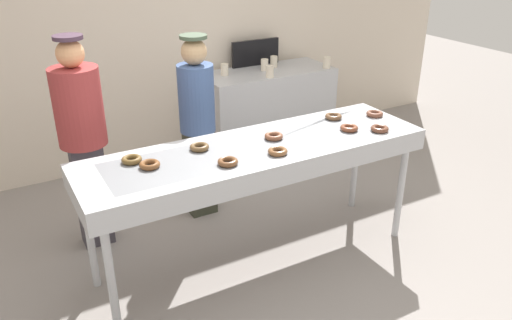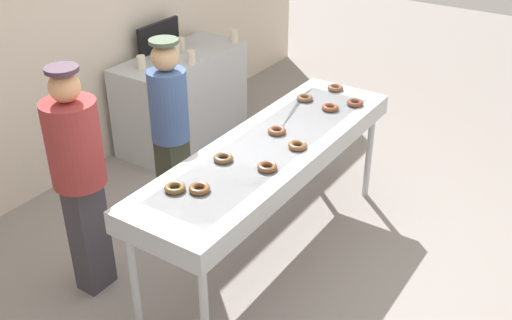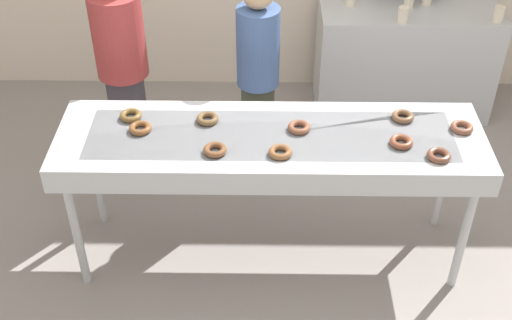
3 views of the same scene
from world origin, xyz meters
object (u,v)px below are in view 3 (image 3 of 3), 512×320
at_px(chocolate_donut_1, 439,155).
at_px(chocolate_donut_6, 215,150).
at_px(fryer_conveyor, 270,146).
at_px(chocolate_donut_0, 207,119).
at_px(chocolate_donut_8, 401,142).
at_px(chocolate_donut_2, 131,115).
at_px(paper_cup_0, 403,15).
at_px(paper_cup_4, 499,14).
at_px(prep_counter, 403,59).
at_px(worker_baker, 122,60).
at_px(chocolate_donut_4, 462,127).
at_px(chocolate_donut_9, 140,128).
at_px(chocolate_donut_3, 403,116).
at_px(chocolate_donut_5, 299,127).
at_px(paper_cup_3, 409,0).
at_px(chocolate_donut_7, 280,152).
at_px(worker_assistant, 258,71).

bearing_deg(chocolate_donut_1, chocolate_donut_6, 178.36).
relative_size(fryer_conveyor, chocolate_donut_0, 18.82).
bearing_deg(chocolate_donut_8, fryer_conveyor, 173.68).
bearing_deg(chocolate_donut_2, paper_cup_0, 36.45).
xyz_separation_m(chocolate_donut_6, paper_cup_4, (2.13, 1.78, 0.01)).
distance_m(fryer_conveyor, prep_counter, 2.22).
xyz_separation_m(chocolate_donut_1, worker_baker, (-2.01, 1.08, -0.00)).
distance_m(chocolate_donut_6, paper_cup_4, 2.77).
xyz_separation_m(chocolate_donut_4, chocolate_donut_8, (-0.39, -0.15, 0.00)).
bearing_deg(chocolate_donut_9, chocolate_donut_6, -24.46).
bearing_deg(chocolate_donut_3, worker_baker, 159.89).
distance_m(chocolate_donut_5, paper_cup_0, 1.76).
bearing_deg(paper_cup_3, chocolate_donut_5, -118.25).
xyz_separation_m(prep_counter, paper_cup_4, (0.64, -0.23, 0.54)).
bearing_deg(chocolate_donut_7, chocolate_donut_5, 64.63).
bearing_deg(prep_counter, worker_baker, -156.24).
distance_m(worker_assistant, paper_cup_4, 2.02).
relative_size(chocolate_donut_0, prep_counter, 0.09).
bearing_deg(paper_cup_4, paper_cup_0, -178.59).
bearing_deg(chocolate_donut_7, paper_cup_0, 60.84).
height_order(chocolate_donut_6, chocolate_donut_8, same).
bearing_deg(chocolate_donut_7, chocolate_donut_0, 142.94).
height_order(chocolate_donut_0, worker_assistant, worker_assistant).
distance_m(chocolate_donut_8, paper_cup_0, 1.69).
xyz_separation_m(paper_cup_0, paper_cup_4, (0.76, 0.02, 0.00)).
height_order(fryer_conveyor, paper_cup_0, paper_cup_0).
distance_m(chocolate_donut_6, paper_cup_0, 2.23).
xyz_separation_m(chocolate_donut_3, chocolate_donut_6, (-1.14, -0.36, 0.00)).
xyz_separation_m(chocolate_donut_2, chocolate_donut_4, (2.03, -0.10, 0.00)).
bearing_deg(chocolate_donut_9, paper_cup_3, 43.36).
relative_size(chocolate_donut_8, prep_counter, 0.09).
height_order(worker_assistant, prep_counter, worker_assistant).
xyz_separation_m(worker_baker, paper_cup_4, (2.85, 0.74, 0.02)).
xyz_separation_m(paper_cup_3, paper_cup_4, (0.66, -0.26, 0.00)).
xyz_separation_m(chocolate_donut_7, chocolate_donut_8, (0.71, 0.11, 0.00)).
height_order(chocolate_donut_1, paper_cup_4, paper_cup_4).
relative_size(prep_counter, paper_cup_0, 11.71).
height_order(fryer_conveyor, chocolate_donut_9, chocolate_donut_9).
distance_m(chocolate_donut_5, chocolate_donut_9, 0.96).
distance_m(chocolate_donut_0, worker_assistant, 0.82).
bearing_deg(chocolate_donut_4, chocolate_donut_6, -170.66).
relative_size(chocolate_donut_3, chocolate_donut_8, 1.00).
bearing_deg(worker_assistant, chocolate_donut_5, 116.47).
relative_size(chocolate_donut_2, paper_cup_3, 1.08).
bearing_deg(fryer_conveyor, chocolate_donut_2, 168.95).
distance_m(chocolate_donut_2, chocolate_donut_8, 1.66).
relative_size(chocolate_donut_2, prep_counter, 0.09).
distance_m(chocolate_donut_7, chocolate_donut_8, 0.72).
xyz_separation_m(paper_cup_0, paper_cup_3, (0.09, 0.27, 0.00)).
bearing_deg(chocolate_donut_8, worker_assistant, 131.16).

